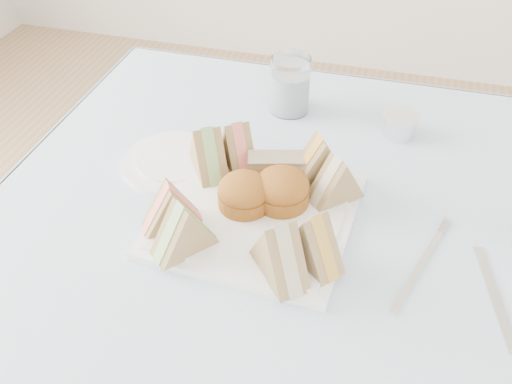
# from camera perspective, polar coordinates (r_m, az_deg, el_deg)

# --- Properties ---
(table) EXTENTS (0.90, 0.90, 0.74)m
(table) POSITION_cam_1_polar(r_m,az_deg,el_deg) (1.13, 3.99, -18.53)
(table) COLOR brown
(table) RESTS_ON floor
(tablecloth) EXTENTS (1.02, 1.02, 0.01)m
(tablecloth) POSITION_cam_1_polar(r_m,az_deg,el_deg) (0.83, 5.14, -5.04)
(tablecloth) COLOR white
(tablecloth) RESTS_ON table
(serving_plate) EXTENTS (0.30, 0.30, 0.01)m
(serving_plate) POSITION_cam_1_polar(r_m,az_deg,el_deg) (0.86, 0.00, -2.24)
(serving_plate) COLOR white
(serving_plate) RESTS_ON tablecloth
(sandwich_fl_a) EXTENTS (0.10, 0.08, 0.08)m
(sandwich_fl_a) POSITION_cam_1_polar(r_m,az_deg,el_deg) (0.82, -8.52, -1.34)
(sandwich_fl_a) COLOR #9E7B54
(sandwich_fl_a) RESTS_ON serving_plate
(sandwich_fl_b) EXTENTS (0.09, 0.10, 0.08)m
(sandwich_fl_b) POSITION_cam_1_polar(r_m,az_deg,el_deg) (0.78, -7.29, -3.46)
(sandwich_fl_b) COLOR #9E7B54
(sandwich_fl_b) RESTS_ON serving_plate
(sandwich_fr_a) EXTENTS (0.10, 0.09, 0.08)m
(sandwich_fr_a) POSITION_cam_1_polar(r_m,az_deg,el_deg) (0.76, 5.78, -4.64)
(sandwich_fr_a) COLOR #9E7B54
(sandwich_fr_a) RESTS_ON serving_plate
(sandwich_fr_b) EXTENTS (0.10, 0.10, 0.09)m
(sandwich_fr_b) POSITION_cam_1_polar(r_m,az_deg,el_deg) (0.74, 2.39, -5.71)
(sandwich_fr_b) COLOR #9E7B54
(sandwich_fr_b) RESTS_ON serving_plate
(sandwich_bl_a) EXTENTS (0.09, 0.10, 0.08)m
(sandwich_bl_a) POSITION_cam_1_polar(r_m,az_deg,el_deg) (0.91, -4.83, 4.21)
(sandwich_bl_a) COLOR #9E7B54
(sandwich_bl_a) RESTS_ON serving_plate
(sandwich_bl_b) EXTENTS (0.09, 0.10, 0.08)m
(sandwich_bl_b) POSITION_cam_1_polar(r_m,az_deg,el_deg) (0.93, -1.91, 4.89)
(sandwich_bl_b) COLOR #9E7B54
(sandwich_bl_b) RESTS_ON serving_plate
(sandwich_br_a) EXTENTS (0.09, 0.09, 0.08)m
(sandwich_br_a) POSITION_cam_1_polar(r_m,az_deg,el_deg) (0.86, 8.06, 1.36)
(sandwich_br_a) COLOR #9E7B54
(sandwich_br_a) RESTS_ON serving_plate
(sandwich_br_b) EXTENTS (0.10, 0.09, 0.08)m
(sandwich_br_b) POSITION_cam_1_polar(r_m,az_deg,el_deg) (0.90, 6.34, 3.33)
(sandwich_br_b) COLOR #9E7B54
(sandwich_br_b) RESTS_ON serving_plate
(scone_left) EXTENTS (0.10, 0.10, 0.05)m
(scone_left) POSITION_cam_1_polar(r_m,az_deg,el_deg) (0.85, -1.19, -0.07)
(scone_left) COLOR brown
(scone_left) RESTS_ON serving_plate
(scone_right) EXTENTS (0.11, 0.11, 0.06)m
(scone_right) POSITION_cam_1_polar(r_m,az_deg,el_deg) (0.85, 2.60, 0.31)
(scone_right) COLOR brown
(scone_right) RESTS_ON serving_plate
(pastry_slice) EXTENTS (0.10, 0.06, 0.04)m
(pastry_slice) POSITION_cam_1_polar(r_m,az_deg,el_deg) (0.91, 2.09, 2.47)
(pastry_slice) COLOR tan
(pastry_slice) RESTS_ON serving_plate
(side_plate) EXTENTS (0.21, 0.21, 0.01)m
(side_plate) POSITION_cam_1_polar(r_m,az_deg,el_deg) (0.97, -8.21, 2.97)
(side_plate) COLOR white
(side_plate) RESTS_ON tablecloth
(water_glass) EXTENTS (0.09, 0.09, 0.11)m
(water_glass) POSITION_cam_1_polar(r_m,az_deg,el_deg) (1.09, 3.44, 10.65)
(water_glass) COLOR white
(water_glass) RESTS_ON tablecloth
(tea_strainer) EXTENTS (0.09, 0.09, 0.04)m
(tea_strainer) POSITION_cam_1_polar(r_m,az_deg,el_deg) (1.06, 14.16, 6.39)
(tea_strainer) COLOR silver
(tea_strainer) RESTS_ON tablecloth
(knife) EXTENTS (0.05, 0.18, 0.00)m
(knife) POSITION_cam_1_polar(r_m,az_deg,el_deg) (0.82, 22.77, -9.59)
(knife) COLOR silver
(knife) RESTS_ON tablecloth
(fork) EXTENTS (0.06, 0.17, 0.00)m
(fork) POSITION_cam_1_polar(r_m,az_deg,el_deg) (0.82, 15.91, -7.50)
(fork) COLOR silver
(fork) RESTS_ON tablecloth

